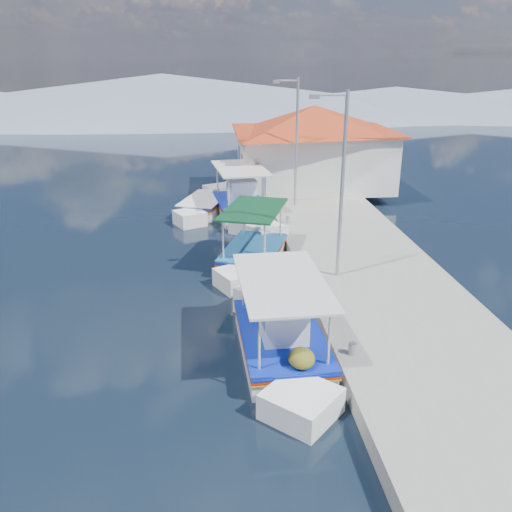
{
  "coord_description": "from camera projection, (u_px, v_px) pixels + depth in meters",
  "views": [
    {
      "loc": [
        0.38,
        -14.26,
        7.5
      ],
      "look_at": [
        1.85,
        1.95,
        1.3
      ],
      "focal_mm": 37.4,
      "sensor_mm": 36.0,
      "label": 1
    }
  ],
  "objects": [
    {
      "name": "ground",
      "position": [
        200.0,
        322.0,
        15.91
      ],
      "size": [
        160.0,
        160.0,
        0.0
      ],
      "primitive_type": "plane",
      "color": "black",
      "rests_on": "ground"
    },
    {
      "name": "harbor_building",
      "position": [
        313.0,
        145.0,
        29.41
      ],
      "size": [
        10.49,
        10.49,
        4.4
      ],
      "color": "silver",
      "rests_on": "quay"
    },
    {
      "name": "main_caique",
      "position": [
        281.0,
        338.0,
        14.09
      ],
      "size": [
        2.29,
        7.26,
        2.39
      ],
      "rotation": [
        0.0,
        0.0,
        -0.04
      ],
      "color": "white",
      "rests_on": "ground"
    },
    {
      "name": "caique_far",
      "position": [
        241.0,
        206.0,
        26.22
      ],
      "size": [
        2.81,
        7.53,
        2.66
      ],
      "rotation": [
        0.0,
        0.0,
        -0.12
      ],
      "color": "white",
      "rests_on": "ground"
    },
    {
      "name": "caique_blue_hull",
      "position": [
        204.0,
        206.0,
        26.84
      ],
      "size": [
        3.1,
        5.85,
        1.1
      ],
      "rotation": [
        0.0,
        0.0,
        0.33
      ],
      "color": "white",
      "rests_on": "ground"
    },
    {
      "name": "caique_green_canopy",
      "position": [
        253.0,
        254.0,
        20.25
      ],
      "size": [
        3.23,
        6.15,
        2.42
      ],
      "rotation": [
        0.0,
        0.0,
        0.32
      ],
      "color": "white",
      "rests_on": "ground"
    },
    {
      "name": "lamp_post_near",
      "position": [
        340.0,
        177.0,
        16.78
      ],
      "size": [
        1.21,
        0.14,
        6.0
      ],
      "color": "#A5A8AD",
      "rests_on": "quay"
    },
    {
      "name": "lamp_post_far",
      "position": [
        295.0,
        136.0,
        25.16
      ],
      "size": [
        1.21,
        0.14,
        6.0
      ],
      "color": "#A5A8AD",
      "rests_on": "quay"
    },
    {
      "name": "mountain_ridge",
      "position": [
        254.0,
        99.0,
        67.86
      ],
      "size": [
        171.4,
        96.0,
        5.5
      ],
      "color": "gray",
      "rests_on": "ground"
    },
    {
      "name": "bollards",
      "position": [
        298.0,
        240.0,
        20.89
      ],
      "size": [
        0.2,
        17.2,
        0.3
      ],
      "color": "#A5A8AD",
      "rests_on": "quay"
    },
    {
      "name": "quay",
      "position": [
        345.0,
        242.0,
        21.9
      ],
      "size": [
        5.0,
        44.0,
        0.5
      ],
      "primitive_type": "cube",
      "color": "gray",
      "rests_on": "ground"
    }
  ]
}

